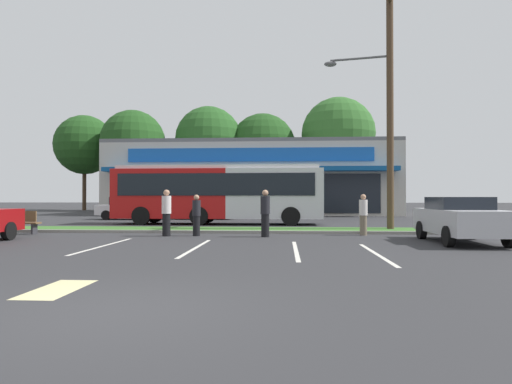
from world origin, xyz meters
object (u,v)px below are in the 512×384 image
object	(u,v)px
car_3	(204,208)
pedestrian_by_pole	(363,215)
pedestrian_far	(196,215)
pedestrian_near_bench	(265,213)
pedestrian_mid	(166,213)
car_4	(461,219)
bus_stop_bench	(19,222)
car_1	(129,208)
utility_pole	(387,102)
city_bus	(219,193)

from	to	relation	value
car_3	pedestrian_by_pole	distance (m)	15.13
car_3	pedestrian_far	xyz separation A→B (m)	(2.04, -13.18, 0.01)
pedestrian_near_bench	pedestrian_mid	distance (m)	3.82
car_4	pedestrian_by_pole	distance (m)	3.85
bus_stop_bench	car_3	size ratio (longest dim) A/B	0.37
pedestrian_near_bench	pedestrian_by_pole	distance (m)	3.96
car_1	car_3	distance (m)	5.05
utility_pole	car_1	size ratio (longest dim) A/B	2.54
city_bus	utility_pole	bearing A→B (deg)	-29.76
utility_pole	bus_stop_bench	world-z (taller)	utility_pole
utility_pole	bus_stop_bench	bearing A→B (deg)	-171.00
utility_pole	pedestrian_mid	distance (m)	10.67
car_3	pedestrian_far	distance (m)	13.34
utility_pole	car_1	xyz separation A→B (m)	(-14.96, 9.72, -4.94)
city_bus	bus_stop_bench	bearing A→B (deg)	-133.60
utility_pole	car_1	world-z (taller)	utility_pole
pedestrian_by_pole	pedestrian_far	xyz separation A→B (m)	(-6.52, -0.71, -0.01)
car_3	pedestrian_mid	world-z (taller)	pedestrian_mid
bus_stop_bench	car_3	distance (m)	13.89
car_1	pedestrian_near_bench	size ratio (longest dim) A/B	2.37
pedestrian_far	car_4	bearing A→B (deg)	-96.69
car_3	pedestrian_far	bearing A→B (deg)	98.80
pedestrian_by_pole	utility_pole	bearing A→B (deg)	11.57
city_bus	bus_stop_bench	world-z (taller)	city_bus
utility_pole	car_3	xyz separation A→B (m)	(-9.96, 10.41, -4.92)
city_bus	pedestrian_mid	world-z (taller)	city_bus
car_4	utility_pole	bearing A→B (deg)	-164.85
bus_stop_bench	car_4	distance (m)	16.77
bus_stop_bench	pedestrian_by_pole	size ratio (longest dim) A/B	0.99
city_bus	pedestrian_mid	bearing A→B (deg)	-95.66
bus_stop_bench	car_1	world-z (taller)	car_1
car_1	pedestrian_by_pole	xyz separation A→B (m)	(13.56, -11.79, 0.04)
pedestrian_by_pole	bus_stop_bench	bearing A→B (deg)	137.03
city_bus	bus_stop_bench	distance (m)	10.25
pedestrian_by_pole	pedestrian_mid	xyz separation A→B (m)	(-7.66, -0.88, 0.09)
pedestrian_near_bench	bus_stop_bench	bearing A→B (deg)	-149.56
car_3	pedestrian_by_pole	world-z (taller)	pedestrian_by_pole
car_3	pedestrian_mid	bearing A→B (deg)	93.87
city_bus	car_3	world-z (taller)	city_bus
car_3	car_4	size ratio (longest dim) A/B	1.01
city_bus	car_4	bearing A→B (deg)	-44.66
car_1	pedestrian_far	bearing A→B (deg)	-60.61
utility_pole	city_bus	bearing A→B (deg)	149.36
car_4	pedestrian_far	size ratio (longest dim) A/B	2.69
bus_stop_bench	pedestrian_mid	size ratio (longest dim) A/B	0.89
pedestrian_near_bench	pedestrian_by_pole	xyz separation A→B (m)	(3.84, 0.99, -0.08)
utility_pole	car_4	size ratio (longest dim) A/B	2.49
pedestrian_near_bench	pedestrian_mid	world-z (taller)	pedestrian_mid
city_bus	pedestrian_mid	size ratio (longest dim) A/B	6.44
car_1	pedestrian_far	size ratio (longest dim) A/B	2.64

